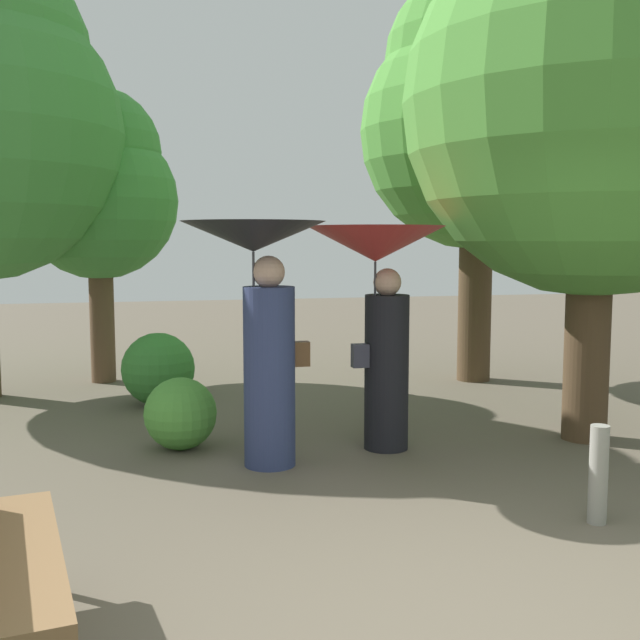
% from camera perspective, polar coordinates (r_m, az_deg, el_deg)
% --- Properties ---
extents(person_left, '(1.13, 1.13, 1.96)m').
position_cam_1_polar(person_left, '(5.96, -4.49, 1.54)').
color(person_left, navy).
rests_on(person_left, ground).
extents(person_right, '(1.18, 1.18, 1.94)m').
position_cam_1_polar(person_right, '(6.45, 4.50, 2.58)').
color(person_right, black).
rests_on(person_right, ground).
extents(tree_near_right, '(3.40, 3.40, 5.17)m').
position_cam_1_polar(tree_near_right, '(7.32, 20.26, 17.14)').
color(tree_near_right, '#4C3823').
rests_on(tree_near_right, ground).
extents(tree_mid_left, '(1.98, 1.98, 3.72)m').
position_cam_1_polar(tree_mid_left, '(9.99, -16.46, 9.73)').
color(tree_mid_left, brown).
rests_on(tree_mid_left, ground).
extents(tree_mid_right, '(2.98, 2.98, 5.22)m').
position_cam_1_polar(tree_mid_right, '(10.02, 11.94, 15.30)').
color(tree_mid_right, '#4C3823').
rests_on(tree_mid_right, ground).
extents(bush_path_left, '(0.63, 0.63, 0.63)m').
position_cam_1_polar(bush_path_left, '(6.69, -10.52, -6.98)').
color(bush_path_left, '#4C9338').
rests_on(bush_path_left, ground).
extents(bush_path_right, '(0.80, 0.80, 0.80)m').
position_cam_1_polar(bush_path_right, '(8.50, -12.15, -3.64)').
color(bush_path_right, '#387F33').
rests_on(bush_path_right, ground).
extents(path_marker_post, '(0.12, 0.12, 0.64)m').
position_cam_1_polar(path_marker_post, '(5.23, 20.33, -10.91)').
color(path_marker_post, gray).
rests_on(path_marker_post, ground).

